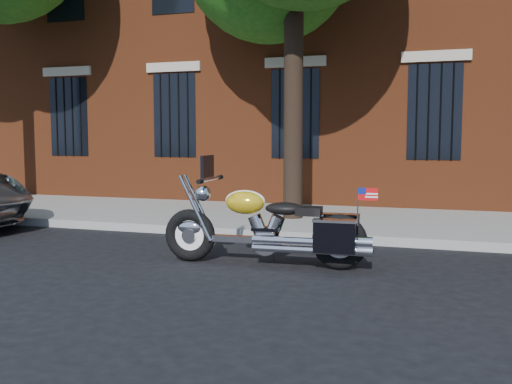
% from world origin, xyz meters
% --- Properties ---
extents(ground, '(120.00, 120.00, 0.00)m').
position_xyz_m(ground, '(0.00, 0.00, 0.00)').
color(ground, black).
rests_on(ground, ground).
extents(curb, '(40.00, 0.16, 0.15)m').
position_xyz_m(curb, '(0.00, 1.38, 0.07)').
color(curb, gray).
rests_on(curb, ground).
extents(sidewalk, '(40.00, 3.60, 0.15)m').
position_xyz_m(sidewalk, '(0.00, 3.26, 0.07)').
color(sidewalk, gray).
rests_on(sidewalk, ground).
extents(motorcycle, '(2.86, 0.88, 1.43)m').
position_xyz_m(motorcycle, '(1.10, -0.53, 0.48)').
color(motorcycle, black).
rests_on(motorcycle, ground).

